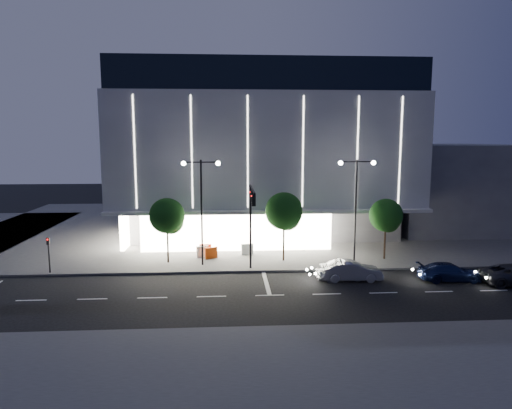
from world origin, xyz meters
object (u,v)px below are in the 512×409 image
object	(u,v)px
traffic_mast	(251,212)
barrier_d	(247,249)
ped_signal_far	(49,251)
street_lamp_east	(356,195)
tree_right	(386,217)
car_third	(449,272)
barrier_b	(203,251)
car_lead	(340,272)
barrier_a	(211,253)
tree_left	(167,218)
street_lamp_west	(201,197)
barrier_c	(205,250)
car_second	(351,271)
tree_mid	(284,213)

from	to	relation	value
traffic_mast	barrier_d	xyz separation A→B (m)	(-0.08, 5.91, -4.38)
ped_signal_far	barrier_d	world-z (taller)	ped_signal_far
street_lamp_east	tree_right	distance (m)	3.81
ped_signal_far	car_third	world-z (taller)	ped_signal_far
traffic_mast	barrier_b	bearing A→B (deg)	128.10
traffic_mast	barrier_d	bearing A→B (deg)	90.74
traffic_mast	car_lead	size ratio (longest dim) A/B	1.90
car_third	barrier_a	xyz separation A→B (m)	(-18.25, 7.13, -0.03)
street_lamp_east	ped_signal_far	xyz separation A→B (m)	(-25.00, -1.50, -4.07)
street_lamp_east	tree_left	bearing A→B (deg)	176.35
street_lamp_east	barrier_a	xyz separation A→B (m)	(-12.33, 2.05, -5.31)
street_lamp_west	ped_signal_far	size ratio (longest dim) A/B	3.00
barrier_b	street_lamp_east	bearing A→B (deg)	-33.77
barrier_d	car_third	bearing A→B (deg)	-42.26
ped_signal_far	traffic_mast	bearing A→B (deg)	-4.15
barrier_b	barrier_c	world-z (taller)	same
tree_right	barrier_c	size ratio (longest dim) A/B	5.01
traffic_mast	tree_left	xyz separation A→B (m)	(-6.97, 3.68, -0.99)
car_lead	barrier_d	size ratio (longest dim) A/B	3.37
traffic_mast	street_lamp_east	xyz separation A→B (m)	(9.00, 2.66, 0.93)
car_third	barrier_c	bearing A→B (deg)	68.35
ped_signal_far	car_second	bearing A→B (deg)	-7.36
tree_mid	barrier_c	world-z (taller)	tree_mid
barrier_c	tree_right	bearing A→B (deg)	-13.01
car_lead	barrier_b	distance (m)	12.87
tree_right	barrier_a	xyz separation A→B (m)	(-15.35, 1.03, -3.23)
car_second	barrier_a	distance (m)	12.67
barrier_a	traffic_mast	bearing A→B (deg)	-79.16
car_second	car_third	size ratio (longest dim) A/B	0.98
car_lead	car_third	distance (m)	8.31
barrier_a	barrier_c	xyz separation A→B (m)	(-0.59, 1.24, 0.00)
traffic_mast	car_third	size ratio (longest dim) A/B	1.51
tree_left	tree_right	bearing A→B (deg)	-0.00
car_second	barrier_a	world-z (taller)	car_second
tree_left	car_lead	xyz separation A→B (m)	(13.62, -5.44, -3.40)
car_lead	barrier_a	world-z (taller)	car_lead
barrier_d	barrier_a	bearing A→B (deg)	-172.91
tree_right	car_third	xyz separation A→B (m)	(2.90, -6.10, -3.21)
barrier_a	barrier_c	bearing A→B (deg)	91.04
tree_left	barrier_a	distance (m)	5.08
tree_mid	car_third	size ratio (longest dim) A/B	1.32
barrier_d	tree_mid	bearing A→B (deg)	-48.89
tree_mid	barrier_d	distance (m)	5.31
traffic_mast	barrier_a	bearing A→B (deg)	125.23
street_lamp_west	car_lead	size ratio (longest dim) A/B	2.42
car_lead	barrier_d	xyz separation A→B (m)	(-6.73, 7.67, 0.02)
car_lead	barrier_c	size ratio (longest dim) A/B	3.37
street_lamp_west	tree_mid	size ratio (longest dim) A/B	1.46
street_lamp_east	car_third	size ratio (longest dim) A/B	1.93
traffic_mast	street_lamp_east	bearing A→B (deg)	16.48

